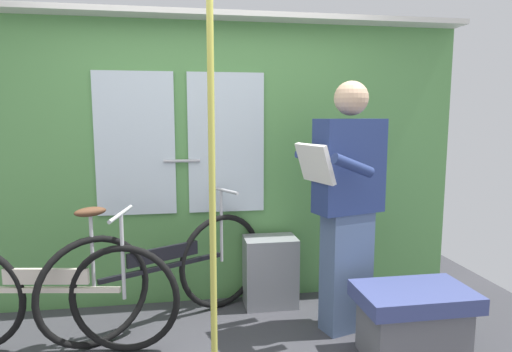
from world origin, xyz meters
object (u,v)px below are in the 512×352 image
bicycle_leaning_behind (163,272)px  passenger_reading_newspaper (347,202)px  trash_bin_by_wall (270,271)px  bicycle_near_door (46,295)px  bench_seat_corner (413,321)px  handrail_pole (212,191)px

bicycle_leaning_behind → passenger_reading_newspaper: 1.40m
passenger_reading_newspaper → trash_bin_by_wall: (-0.44, 0.48, -0.64)m
bicycle_near_door → bench_seat_corner: bearing=-1.8°
trash_bin_by_wall → handrail_pole: handrail_pole is taller
bicycle_leaning_behind → handrail_pole: 1.12m
passenger_reading_newspaper → trash_bin_by_wall: 0.92m
bicycle_near_door → bicycle_leaning_behind: size_ratio=1.08×
bicycle_near_door → trash_bin_by_wall: 1.61m
bicycle_leaning_behind → trash_bin_by_wall: bearing=-14.1°
passenger_reading_newspaper → trash_bin_by_wall: passenger_reading_newspaper is taller
passenger_reading_newspaper → handrail_pole: handrail_pole is taller
bicycle_leaning_behind → passenger_reading_newspaper: size_ratio=0.89×
passenger_reading_newspaper → trash_bin_by_wall: size_ratio=3.13×
bicycle_leaning_behind → bench_seat_corner: bearing=-52.7°
trash_bin_by_wall → bicycle_leaning_behind: bearing=-165.4°
bicycle_leaning_behind → bench_seat_corner: 1.71m
handrail_pole → bench_seat_corner: handrail_pole is taller
passenger_reading_newspaper → bench_seat_corner: 0.85m
handrail_pole → bench_seat_corner: bearing=4.8°
trash_bin_by_wall → handrail_pole: 1.41m
trash_bin_by_wall → handrail_pole: bearing=-117.0°
trash_bin_by_wall → handrail_pole: (-0.51, -1.01, 0.84)m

